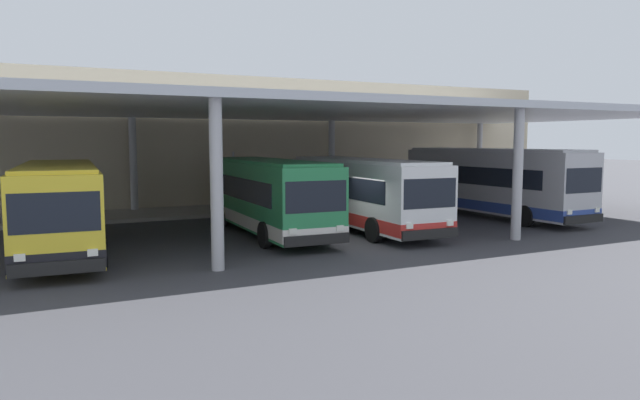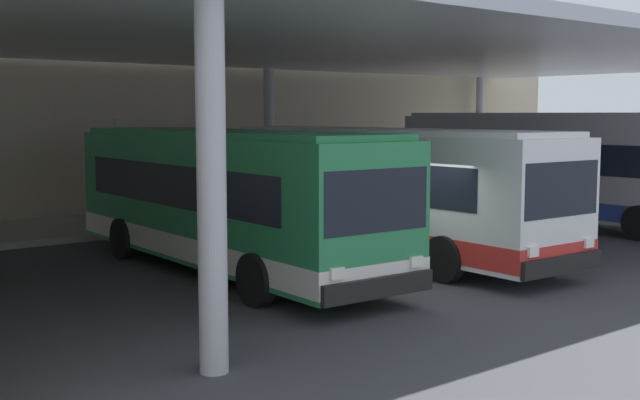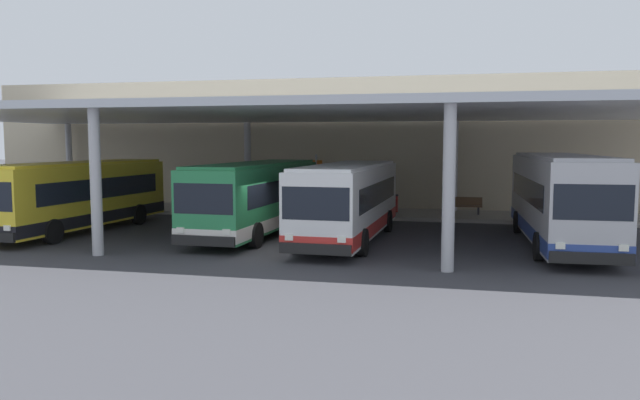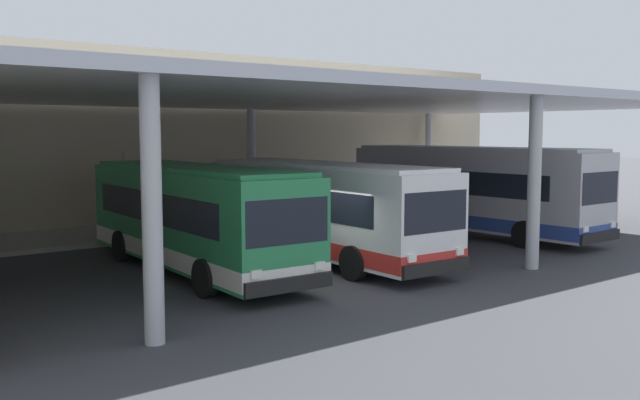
{
  "view_description": "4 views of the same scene",
  "coord_description": "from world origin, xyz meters",
  "px_view_note": "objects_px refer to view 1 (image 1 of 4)",
  "views": [
    {
      "loc": [
        -11.17,
        -19.59,
        3.98
      ],
      "look_at": [
        -0.23,
        2.36,
        1.46
      ],
      "focal_mm": 32.47,
      "sensor_mm": 36.0,
      "label": 1
    },
    {
      "loc": [
        -11.83,
        -11.8,
        3.54
      ],
      "look_at": [
        0.88,
        3.88,
        1.38
      ],
      "focal_mm": 45.38,
      "sensor_mm": 36.0,
      "label": 2
    },
    {
      "loc": [
        6.5,
        -21.89,
        4.07
      ],
      "look_at": [
        0.32,
        5.03,
        1.44
      ],
      "focal_mm": 34.32,
      "sensor_mm": 36.0,
      "label": 3
    },
    {
      "loc": [
        -11.77,
        -15.04,
        4.16
      ],
      "look_at": [
        2.4,
        3.23,
        1.9
      ],
      "focal_mm": 38.93,
      "sensor_mm": 36.0,
      "label": 4
    }
  ],
  "objects_px": {
    "bus_middle_bay": "(362,193)",
    "banner_sign": "(234,177)",
    "trash_bin": "(295,196)",
    "bus_nearest_bay": "(59,207)",
    "bench_waiting": "(353,194)",
    "bus_second_bay": "(268,195)",
    "bus_far_bay": "(491,182)"
  },
  "relations": [
    {
      "from": "bus_nearest_bay",
      "to": "bus_middle_bay",
      "type": "xyz_separation_m",
      "value": [
        12.42,
        0.13,
        0.0
      ]
    },
    {
      "from": "bus_middle_bay",
      "to": "banner_sign",
      "type": "relative_size",
      "value": 3.31
    },
    {
      "from": "bus_middle_bay",
      "to": "bus_second_bay",
      "type": "bearing_deg",
      "value": 170.01
    },
    {
      "from": "bus_middle_bay",
      "to": "banner_sign",
      "type": "distance_m",
      "value": 8.87
    },
    {
      "from": "bus_middle_bay",
      "to": "bus_far_bay",
      "type": "relative_size",
      "value": 0.93
    },
    {
      "from": "bus_middle_bay",
      "to": "bus_nearest_bay",
      "type": "bearing_deg",
      "value": -179.42
    },
    {
      "from": "trash_bin",
      "to": "bench_waiting",
      "type": "bearing_deg",
      "value": -3.27
    },
    {
      "from": "bus_nearest_bay",
      "to": "trash_bin",
      "type": "height_order",
      "value": "bus_nearest_bay"
    },
    {
      "from": "bus_nearest_bay",
      "to": "bus_middle_bay",
      "type": "distance_m",
      "value": 12.42
    },
    {
      "from": "bus_far_bay",
      "to": "bench_waiting",
      "type": "xyz_separation_m",
      "value": [
        -3.54,
        8.39,
        -1.18
      ]
    },
    {
      "from": "bus_nearest_bay",
      "to": "banner_sign",
      "type": "height_order",
      "value": "banner_sign"
    },
    {
      "from": "bus_far_bay",
      "to": "trash_bin",
      "type": "relative_size",
      "value": 11.61
    },
    {
      "from": "bus_middle_bay",
      "to": "bus_far_bay",
      "type": "xyz_separation_m",
      "value": [
        8.29,
        0.71,
        0.19
      ]
    },
    {
      "from": "bus_second_bay",
      "to": "trash_bin",
      "type": "height_order",
      "value": "bus_second_bay"
    },
    {
      "from": "bus_nearest_bay",
      "to": "bus_second_bay",
      "type": "distance_m",
      "value": 8.23
    },
    {
      "from": "bus_second_bay",
      "to": "banner_sign",
      "type": "height_order",
      "value": "banner_sign"
    },
    {
      "from": "bench_waiting",
      "to": "bus_middle_bay",
      "type": "bearing_deg",
      "value": -117.58
    },
    {
      "from": "bus_second_bay",
      "to": "bus_far_bay",
      "type": "relative_size",
      "value": 0.93
    },
    {
      "from": "bus_far_bay",
      "to": "trash_bin",
      "type": "xyz_separation_m",
      "value": [
        -7.41,
        8.61,
        -1.16
      ]
    },
    {
      "from": "bus_middle_bay",
      "to": "trash_bin",
      "type": "xyz_separation_m",
      "value": [
        0.88,
        9.33,
        -0.98
      ]
    },
    {
      "from": "trash_bin",
      "to": "banner_sign",
      "type": "xyz_separation_m",
      "value": [
        -4.18,
        -1.1,
        1.3
      ]
    },
    {
      "from": "bus_nearest_bay",
      "to": "bus_middle_bay",
      "type": "height_order",
      "value": "same"
    },
    {
      "from": "bus_middle_bay",
      "to": "banner_sign",
      "type": "xyz_separation_m",
      "value": [
        -3.31,
        8.23,
        0.32
      ]
    },
    {
      "from": "bus_second_bay",
      "to": "bus_middle_bay",
      "type": "height_order",
      "value": "same"
    },
    {
      "from": "bus_second_bay",
      "to": "bus_far_bay",
      "type": "xyz_separation_m",
      "value": [
        12.53,
        -0.03,
        0.19
      ]
    },
    {
      "from": "bus_nearest_bay",
      "to": "bench_waiting",
      "type": "xyz_separation_m",
      "value": [
        17.17,
        9.23,
        -0.99
      ]
    },
    {
      "from": "bus_middle_bay",
      "to": "bench_waiting",
      "type": "xyz_separation_m",
      "value": [
        4.76,
        9.1,
        -0.99
      ]
    },
    {
      "from": "bus_second_bay",
      "to": "bus_far_bay",
      "type": "bearing_deg",
      "value": -0.15
    },
    {
      "from": "bus_nearest_bay",
      "to": "bench_waiting",
      "type": "height_order",
      "value": "bus_nearest_bay"
    },
    {
      "from": "bus_second_bay",
      "to": "bus_far_bay",
      "type": "distance_m",
      "value": 12.53
    },
    {
      "from": "bus_nearest_bay",
      "to": "bus_middle_bay",
      "type": "bearing_deg",
      "value": 0.58
    },
    {
      "from": "banner_sign",
      "to": "bench_waiting",
      "type": "bearing_deg",
      "value": 6.21
    }
  ]
}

